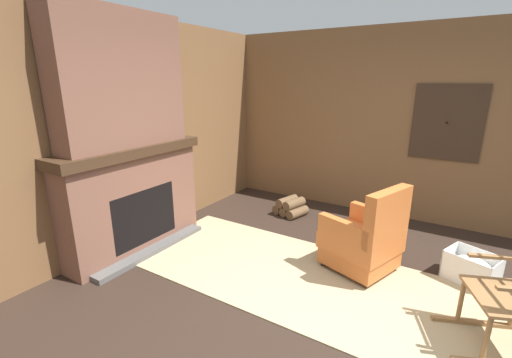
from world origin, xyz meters
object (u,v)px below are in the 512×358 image
(firewood_stack, at_px, (291,207))
(decorative_plate_on_mantel, at_px, (117,136))
(armchair, at_px, (364,241))
(laundry_basket, at_px, (471,268))
(storage_case, at_px, (162,134))
(oil_lamp_vase, at_px, (74,147))

(firewood_stack, relative_size, decorative_plate_on_mantel, 2.08)
(armchair, relative_size, firewood_stack, 1.89)
(firewood_stack, height_order, laundry_basket, laundry_basket)
(firewood_stack, xyz_separation_m, storage_case, (-1.15, -1.38, 1.20))
(laundry_basket, distance_m, decorative_plate_on_mantel, 3.95)
(laundry_basket, height_order, storage_case, storage_case)
(armchair, height_order, oil_lamp_vase, oil_lamp_vase)
(firewood_stack, bearing_deg, laundry_basket, -15.55)
(firewood_stack, distance_m, decorative_plate_on_mantel, 2.64)
(armchair, xyz_separation_m, oil_lamp_vase, (-2.51, -1.50, 0.98))
(storage_case, bearing_deg, oil_lamp_vase, -90.01)
(firewood_stack, bearing_deg, oil_lamp_vase, -114.51)
(oil_lamp_vase, relative_size, storage_case, 0.95)
(storage_case, height_order, decorative_plate_on_mantel, decorative_plate_on_mantel)
(armchair, bearing_deg, decorative_plate_on_mantel, 40.33)
(laundry_basket, relative_size, storage_case, 2.26)
(armchair, height_order, storage_case, storage_case)
(oil_lamp_vase, height_order, decorative_plate_on_mantel, decorative_plate_on_mantel)
(oil_lamp_vase, distance_m, decorative_plate_on_mantel, 0.51)
(armchair, height_order, firewood_stack, armchair)
(armchair, bearing_deg, oil_lamp_vase, 49.89)
(storage_case, bearing_deg, laundry_basket, 11.84)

